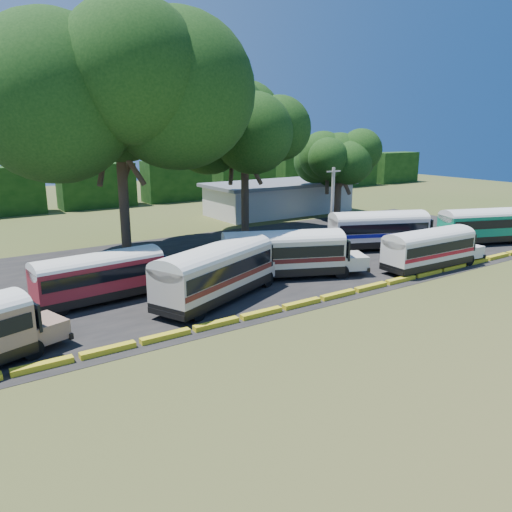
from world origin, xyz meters
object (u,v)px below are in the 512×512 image
bus_red (102,274)px  bus_cream_west (217,269)px  bus_teal (486,224)px  tree_west (116,87)px  bus_white_red (430,247)px

bus_red → bus_cream_west: bearing=-37.4°
bus_teal → tree_west: size_ratio=0.54×
bus_cream_west → tree_west: (-1.12, 13.47, 11.64)m
bus_red → tree_west: size_ratio=0.50×
bus_red → tree_west: bearing=58.0°
bus_white_red → bus_teal: 12.19m
bus_teal → bus_white_red: bearing=-146.4°
bus_red → tree_west: tree_west is taller
bus_white_red → tree_west: (-18.31, 16.17, 11.92)m
bus_red → bus_cream_west: (6.05, -3.87, 0.26)m
bus_white_red → bus_teal: bus_teal is taller
bus_red → bus_teal: (35.09, -3.71, 0.11)m
bus_red → bus_white_red: bus_white_red is taller
bus_red → bus_white_red: 24.15m
tree_west → bus_red: bearing=-117.2°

